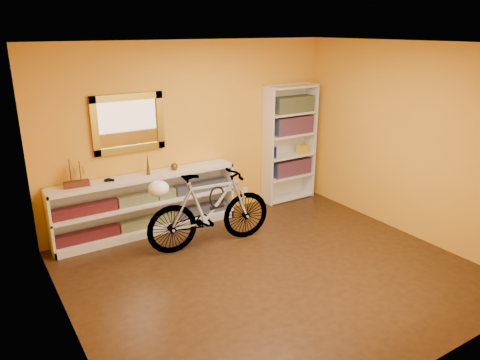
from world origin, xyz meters
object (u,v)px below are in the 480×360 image
console_unit (147,204)px  helmet (159,189)px  bookcase (289,144)px  bicycle (210,209)px

console_unit → helmet: helmet is taller
console_unit → bookcase: bookcase is taller
bicycle → helmet: bearing=90.0°
console_unit → helmet: 0.89m
bookcase → bicycle: 2.16m
bookcase → helmet: (-2.60, -0.77, -0.05)m
bicycle → helmet: size_ratio=6.65×
console_unit → bicycle: 0.99m
bicycle → console_unit: bearing=40.4°
console_unit → bicycle: size_ratio=1.50×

